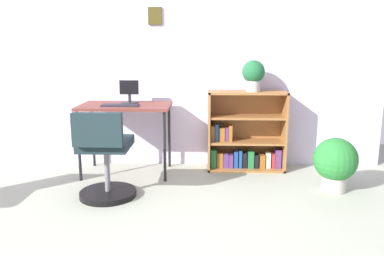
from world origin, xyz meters
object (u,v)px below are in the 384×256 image
(bookshelf_low, at_px, (244,136))
(potted_plant_floor, at_px, (335,162))
(keyboard, at_px, (120,105))
(desk, at_px, (126,111))
(office_chair, at_px, (105,160))
(monitor, at_px, (129,93))
(potted_plant_on_shelf, at_px, (253,74))

(bookshelf_low, bearing_deg, potted_plant_floor, -41.00)
(keyboard, relative_size, bookshelf_low, 0.43)
(desk, bearing_deg, office_chair, -93.94)
(monitor, relative_size, bookshelf_low, 0.28)
(office_chair, bearing_deg, monitor, 84.84)
(office_chair, bearing_deg, bookshelf_low, 35.20)
(monitor, bearing_deg, keyboard, -104.75)
(monitor, distance_m, office_chair, 0.97)
(monitor, xyz_separation_m, keyboard, (-0.06, -0.22, -0.10))
(desk, height_order, potted_plant_on_shelf, potted_plant_on_shelf)
(desk, xyz_separation_m, keyboard, (-0.03, -0.11, 0.08))
(monitor, bearing_deg, bookshelf_low, 5.02)
(desk, distance_m, office_chair, 0.79)
(potted_plant_floor, bearing_deg, bookshelf_low, 139.00)
(desk, relative_size, potted_plant_on_shelf, 2.85)
(office_chair, relative_size, potted_plant_floor, 1.59)
(monitor, relative_size, potted_plant_floor, 0.47)
(bookshelf_low, bearing_deg, desk, -170.25)
(potted_plant_on_shelf, bearing_deg, potted_plant_floor, -41.39)
(desk, height_order, keyboard, keyboard)
(office_chair, bearing_deg, keyboard, 88.29)
(monitor, height_order, keyboard, monitor)
(desk, xyz_separation_m, office_chair, (-0.05, -0.72, -0.32))
(bookshelf_low, bearing_deg, office_chair, -144.80)
(potted_plant_on_shelf, height_order, potted_plant_floor, potted_plant_on_shelf)
(keyboard, distance_m, potted_plant_floor, 2.19)
(bookshelf_low, relative_size, potted_plant_on_shelf, 2.63)
(desk, bearing_deg, bookshelf_low, 9.75)
(keyboard, bearing_deg, bookshelf_low, 13.90)
(keyboard, bearing_deg, potted_plant_floor, -9.70)
(bookshelf_low, bearing_deg, monitor, -174.98)
(monitor, distance_m, potted_plant_floor, 2.21)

